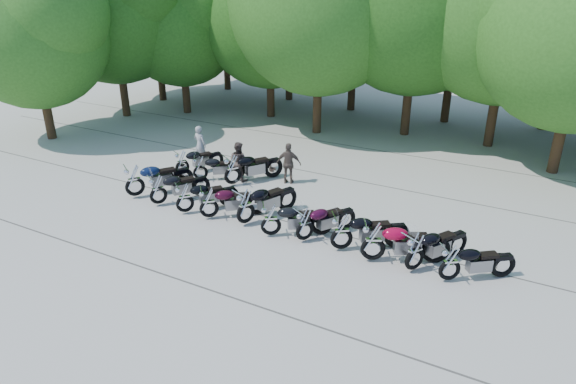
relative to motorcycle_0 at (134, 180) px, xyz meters
The scene contains 30 objects.
ground 6.01m from the motorcycle_0, ahead, with size 90.00×90.00×0.00m, color #9C968C.
tree_0 16.32m from the motorcycle_0, 127.40° to the left, with size 7.50×7.50×9.21m.
tree_1 13.03m from the motorcycle_0, 119.81° to the left, with size 6.97×6.97×8.55m.
tree_2 13.16m from the motorcycle_0, 96.14° to the left, with size 7.31×7.31×8.97m.
tree_3 12.28m from the motorcycle_0, 77.51° to the left, with size 8.70×8.70×10.67m.
tree_5 17.47m from the motorcycle_0, 50.13° to the left, with size 9.04×9.04×11.10m.
tree_9 19.24m from the motorcycle_0, 114.07° to the left, with size 7.59×7.59×9.32m.
tree_10 17.28m from the motorcycle_0, 98.18° to the left, with size 7.78×7.78×9.55m.
tree_11 16.70m from the motorcycle_0, 82.20° to the left, with size 7.56×7.56×9.28m.
tree_12 18.37m from the motorcycle_0, 64.05° to the left, with size 7.88×7.88×9.67m.
tree_13 21.76m from the motorcycle_0, 53.24° to the left, with size 8.31×8.31×10.20m.
tree_16 10.48m from the motorcycle_0, 158.96° to the left, with size 6.97×6.97×8.55m.
tree_17 13.26m from the motorcycle_0, 136.09° to the left, with size 8.31×8.31×10.20m.
motorcycle_0 is the anchor object (origin of this frame).
motorcycle_1 1.23m from the motorcycle_0, ahead, with size 0.68×2.25×1.27m, color black, non-canonical shape.
motorcycle_2 2.50m from the motorcycle_0, ahead, with size 0.67×2.20×1.24m, color black, non-canonical shape.
motorcycle_3 3.48m from the motorcycle_0, ahead, with size 0.69×2.26×1.28m, color #310618, non-canonical shape.
motorcycle_4 4.80m from the motorcycle_0, ahead, with size 0.75×2.47×1.40m, color black, non-canonical shape.
motorcycle_5 5.96m from the motorcycle_0, ahead, with size 0.68×2.25×1.27m, color black, non-canonical shape.
motorcycle_6 7.03m from the motorcycle_0, ahead, with size 0.67×2.20×1.24m, color #31061E, non-canonical shape.
motorcycle_7 8.26m from the motorcycle_0, ahead, with size 0.73×2.39×1.35m, color black, non-canonical shape.
motorcycle_8 9.30m from the motorcycle_0, ahead, with size 0.76×2.50×1.41m, color maroon, non-canonical shape.
motorcycle_9 10.50m from the motorcycle_0, ahead, with size 0.71×2.34×1.32m, color black, non-canonical shape.
motorcycle_10 11.48m from the motorcycle_0, ahead, with size 0.66×2.16×1.22m, color black, non-canonical shape.
motorcycle_11 2.56m from the motorcycle_0, 87.10° to the left, with size 0.65×2.12×1.20m, color black, non-canonical shape.
motorcycle_12 2.71m from the motorcycle_0, 65.52° to the left, with size 0.62×2.04×1.15m, color black, non-canonical shape.
motorcycle_13 3.68m from the motorcycle_0, 46.46° to the left, with size 0.75×2.48×1.40m, color black, non-canonical shape.
rider_0 4.16m from the motorcycle_0, 92.14° to the left, with size 0.61×0.40×1.67m, color #969598.
rider_1 4.07m from the motorcycle_0, 53.36° to the left, with size 0.78×0.61×1.60m, color #4E3E38.
rider_2 5.86m from the motorcycle_0, 42.15° to the left, with size 0.97×0.40×1.66m, color #4F4138.
Camera 1 is at (7.34, -12.07, 7.86)m, focal length 32.00 mm.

